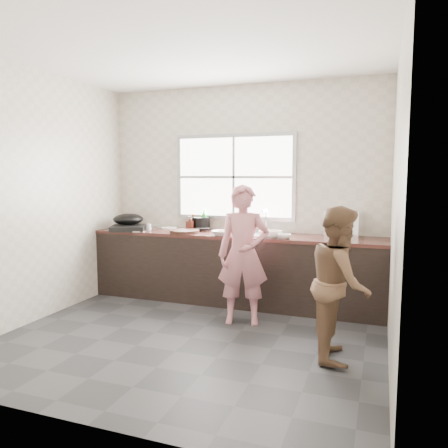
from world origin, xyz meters
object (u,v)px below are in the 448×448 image
(bottle_brown_short, at_px, (193,222))
(dish_rack, at_px, (344,224))
(cutting_board, at_px, (185,231))
(bowl_mince, at_px, (222,233))
(pot_lid_left, at_px, (138,231))
(burner, at_px, (128,228))
(pot_lid_right, at_px, (153,227))
(glass_jar, at_px, (149,227))
(person_side, at_px, (340,283))
(bowl_held, at_px, (284,236))
(bottle_brown_tall, at_px, (190,224))
(black_pot, at_px, (201,223))
(woman, at_px, (243,259))
(bottle_green, at_px, (204,219))
(wok, at_px, (128,219))
(bowl_crabs, at_px, (270,235))
(plate_food, at_px, (169,228))

(bottle_brown_short, height_order, dish_rack, dish_rack)
(cutting_board, height_order, bowl_mince, bowl_mince)
(pot_lid_left, bearing_deg, cutting_board, 5.54)
(burner, height_order, pot_lid_right, burner)
(glass_jar, bearing_deg, person_side, -25.09)
(bowl_mince, xyz_separation_m, glass_jar, (-1.06, 0.12, 0.01))
(bowl_held, bearing_deg, bottle_brown_tall, 167.76)
(black_pot, relative_size, dish_rack, 0.58)
(bowl_held, height_order, dish_rack, dish_rack)
(woman, bearing_deg, black_pot, 119.73)
(woman, height_order, pot_lid_left, woman)
(woman, distance_m, bottle_brown_tall, 1.26)
(dish_rack, bearing_deg, cutting_board, -157.99)
(black_pot, xyz_separation_m, pot_lid_left, (-0.70, -0.42, -0.08))
(bowl_held, height_order, burner, bowl_held)
(woman, bearing_deg, bowl_mince, 116.47)
(bowl_mince, xyz_separation_m, pot_lid_left, (-1.16, 0.00, -0.02))
(bowl_held, distance_m, pot_lid_left, 1.90)
(bottle_green, xyz_separation_m, pot_lid_left, (-0.74, -0.44, -0.13))
(bowl_mince, relative_size, glass_jar, 2.77)
(wok, bearing_deg, black_pot, 17.30)
(person_side, relative_size, cutting_board, 3.58)
(wok, distance_m, pot_lid_left, 0.29)
(person_side, height_order, black_pot, person_side)
(person_side, relative_size, bowl_crabs, 6.17)
(bowl_mince, xyz_separation_m, wok, (-1.38, 0.13, 0.10))
(burner, distance_m, dish_rack, 2.72)
(bottle_green, height_order, glass_jar, bottle_green)
(cutting_board, height_order, plate_food, cutting_board)
(woman, distance_m, dish_rack, 1.35)
(person_side, distance_m, bowl_held, 1.30)
(person_side, height_order, wok, person_side)
(pot_lid_right, bearing_deg, plate_food, -10.05)
(black_pot, xyz_separation_m, dish_rack, (1.82, -0.00, 0.07))
(bottle_brown_tall, distance_m, glass_jar, 0.54)
(wok, bearing_deg, cutting_board, -4.61)
(bowl_crabs, distance_m, dish_rack, 0.89)
(bowl_mince, relative_size, dish_rack, 0.60)
(black_pot, height_order, bottle_green, bottle_green)
(pot_lid_right, bearing_deg, pot_lid_left, -87.88)
(cutting_board, distance_m, bottle_green, 0.41)
(cutting_board, distance_m, pot_lid_left, 0.64)
(cutting_board, xyz_separation_m, bowl_mince, (0.52, -0.06, 0.01))
(bowl_crabs, distance_m, burner, 1.90)
(glass_jar, bearing_deg, plate_food, 60.30)
(glass_jar, height_order, pot_lid_left, glass_jar)
(bowl_held, xyz_separation_m, black_pot, (-1.20, 0.42, 0.05))
(person_side, height_order, dish_rack, person_side)
(bowl_crabs, height_order, black_pot, black_pot)
(pot_lid_left, bearing_deg, bowl_mince, 0.00)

